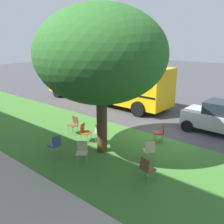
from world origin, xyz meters
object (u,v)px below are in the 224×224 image
at_px(street_tree, 101,55).
at_px(chair_4, 55,144).
at_px(chair_3, 82,150).
at_px(chair_7, 99,133).
at_px(chair_1, 74,124).
at_px(school_bus, 104,79).
at_px(chair_0, 84,131).
at_px(chair_6, 149,149).
at_px(chair_2, 161,131).
at_px(parked_car, 222,118).
at_px(chair_5, 147,168).

height_order(street_tree, chair_4, street_tree).
distance_m(chair_3, chair_7, 1.93).
relative_size(chair_1, school_bus, 0.08).
xyz_separation_m(chair_0, chair_4, (-0.19, 1.81, 0.00)).
bearing_deg(chair_1, chair_6, 178.76).
bearing_deg(chair_6, chair_2, -71.86).
bearing_deg(school_bus, chair_6, 142.96).
xyz_separation_m(chair_4, chair_7, (-0.52, -2.07, 0.00)).
bearing_deg(chair_2, school_bus, -28.27).
height_order(chair_1, school_bus, school_bus).
relative_size(street_tree, chair_0, 6.79).
bearing_deg(chair_1, parked_car, -139.71).
bearing_deg(chair_7, chair_4, 75.82).
bearing_deg(chair_5, chair_0, -13.86).
height_order(chair_0, chair_2, same).
distance_m(chair_7, parked_car, 6.26).
relative_size(street_tree, chair_3, 6.79).
xyz_separation_m(chair_3, chair_7, (0.76, -1.77, 0.00)).
relative_size(chair_5, parked_car, 0.24).
bearing_deg(parked_car, chair_6, 76.85).
height_order(street_tree, chair_0, street_tree).
height_order(chair_0, chair_3, same).
distance_m(chair_2, school_bus, 8.08).
height_order(chair_0, chair_5, same).
xyz_separation_m(chair_3, chair_4, (1.28, 0.30, 0.00)).
relative_size(chair_1, chair_4, 1.00).
height_order(chair_5, parked_car, parked_car).
bearing_deg(parked_car, chair_5, 86.01).
bearing_deg(chair_1, chair_5, 165.36).
bearing_deg(chair_0, chair_3, 134.10).
xyz_separation_m(chair_2, chair_4, (2.53, 4.10, 0.00)).
bearing_deg(chair_5, chair_7, -20.52).
xyz_separation_m(chair_1, school_bus, (3.14, -5.71, 1.24)).
height_order(chair_6, school_bus, school_bus).
height_order(chair_0, chair_1, same).
xyz_separation_m(chair_3, parked_car, (-3.07, -6.72, 0.32)).
bearing_deg(parked_car, school_bus, -5.61).
xyz_separation_m(parked_car, school_bus, (8.85, -0.87, 0.92)).
bearing_deg(chair_6, chair_1, -1.24).
height_order(chair_4, chair_7, same).
distance_m(chair_1, chair_2, 4.34).
relative_size(chair_0, chair_2, 1.00).
xyz_separation_m(chair_1, chair_7, (-1.89, 0.11, 0.00)).
relative_size(street_tree, chair_2, 6.79).
distance_m(chair_2, parked_car, 3.45).
bearing_deg(chair_4, street_tree, -125.83).
bearing_deg(chair_4, chair_7, -104.18).
bearing_deg(chair_1, street_tree, 166.74).
bearing_deg(chair_4, school_bus, -60.26).
bearing_deg(school_bus, street_tree, 131.88).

